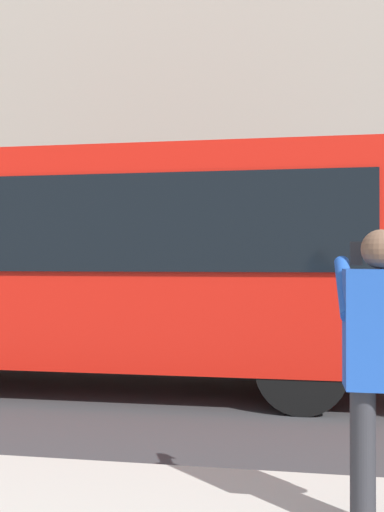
# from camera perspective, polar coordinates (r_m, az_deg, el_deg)

# --- Properties ---
(ground_plane) EXTENTS (60.00, 60.00, 0.00)m
(ground_plane) POSITION_cam_1_polar(r_m,az_deg,el_deg) (7.95, 6.88, -12.60)
(ground_plane) COLOR #38383A
(building_facade_far) EXTENTS (28.00, 1.55, 12.00)m
(building_facade_far) POSITION_cam_1_polar(r_m,az_deg,el_deg) (15.18, 8.11, 16.09)
(building_facade_far) COLOR #A89E8E
(building_facade_far) RESTS_ON ground_plane
(red_bus) EXTENTS (9.05, 2.54, 3.08)m
(red_bus) POSITION_cam_1_polar(r_m,az_deg,el_deg) (8.08, -11.49, -0.37)
(red_bus) COLOR red
(red_bus) RESTS_ON ground_plane
(pedestrian_photographer) EXTENTS (0.53, 0.52, 1.70)m
(pedestrian_photographer) POSITION_cam_1_polar(r_m,az_deg,el_deg) (3.42, 18.12, -9.44)
(pedestrian_photographer) COLOR #2D2D33
(pedestrian_photographer) RESTS_ON sidewalk_curb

